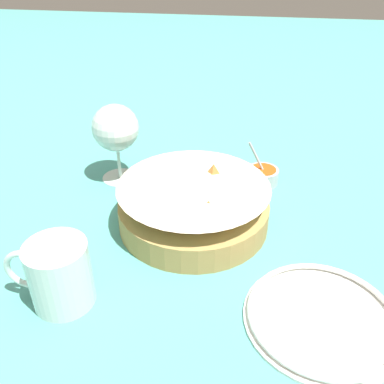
% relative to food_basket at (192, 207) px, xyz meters
% --- Properties ---
extents(ground_plane, '(4.00, 4.00, 0.00)m').
position_rel_food_basket_xyz_m(ground_plane, '(-0.00, 0.02, -0.04)').
color(ground_plane, teal).
extents(food_basket, '(0.27, 0.27, 0.10)m').
position_rel_food_basket_xyz_m(food_basket, '(0.00, 0.00, 0.00)').
color(food_basket, '#B2894C').
rests_on(food_basket, ground_plane).
extents(sauce_cup, '(0.07, 0.07, 0.09)m').
position_rel_food_basket_xyz_m(sauce_cup, '(-0.12, -0.16, -0.02)').
color(sauce_cup, '#B7B7BC').
rests_on(sauce_cup, ground_plane).
extents(wine_glass, '(0.09, 0.09, 0.16)m').
position_rel_food_basket_xyz_m(wine_glass, '(0.18, -0.14, 0.07)').
color(wine_glass, silver).
rests_on(wine_glass, ground_plane).
extents(beer_mug, '(0.13, 0.09, 0.10)m').
position_rel_food_basket_xyz_m(beer_mug, '(0.16, 0.21, 0.01)').
color(beer_mug, silver).
rests_on(beer_mug, ground_plane).
extents(side_plate, '(0.21, 0.21, 0.01)m').
position_rel_food_basket_xyz_m(side_plate, '(-0.21, 0.19, -0.03)').
color(side_plate, white).
rests_on(side_plate, ground_plane).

